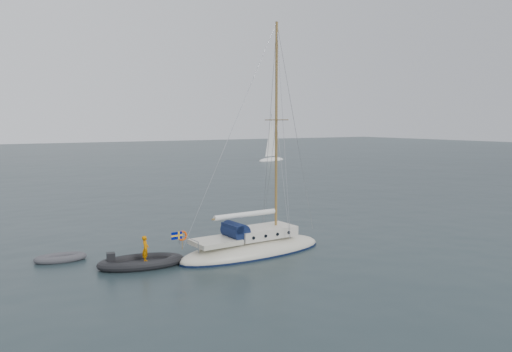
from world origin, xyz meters
TOP-DOWN VIEW (x-y plane):
  - ground at (0.00, 0.00)m, footprint 300.00×300.00m
  - sailboat at (-1.92, -2.60)m, footprint 8.99×2.69m
  - dinghy at (-10.96, 1.25)m, footprint 2.54×1.15m
  - rib at (-7.79, -1.79)m, footprint 4.20×1.91m
  - distant_yacht_b at (33.71, 50.56)m, footprint 6.71×3.58m

SIDE VIEW (x-z plane):
  - ground at x=0.00m, z-range 0.00..0.00m
  - dinghy at x=-10.96m, z-range -0.02..0.34m
  - rib at x=-7.79m, z-range -0.52..1.01m
  - sailboat at x=-1.92m, z-range -5.43..7.37m
  - distant_yacht_b at x=33.71m, z-range -0.65..8.24m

